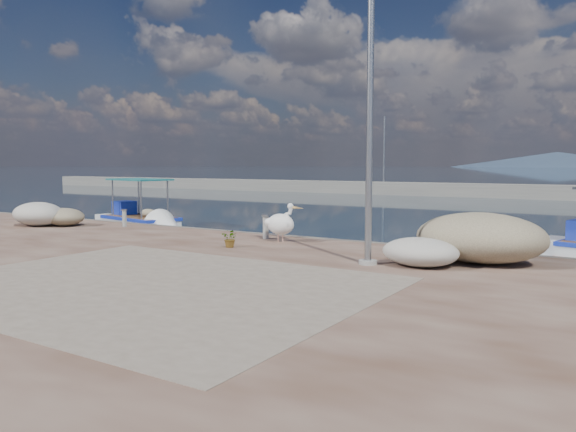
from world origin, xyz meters
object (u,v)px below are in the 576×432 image
(pelican, at_px, (281,224))
(bollard_near, at_px, (266,226))
(lamp_post, at_px, (370,126))
(boat_left, at_px, (140,223))

(pelican, height_order, bollard_near, pelican)
(lamp_post, relative_size, bollard_near, 8.86)
(boat_left, xyz_separation_m, bollard_near, (9.13, -3.05, 0.72))
(boat_left, height_order, lamp_post, lamp_post)
(lamp_post, xyz_separation_m, bollard_near, (-4.75, 2.51, -2.87))
(boat_left, distance_m, pelican, 10.55)
(pelican, xyz_separation_m, lamp_post, (3.93, -2.16, 2.73))
(boat_left, distance_m, lamp_post, 15.38)
(pelican, xyz_separation_m, bollard_near, (-0.82, 0.35, -0.14))
(bollard_near, bearing_deg, lamp_post, -27.85)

